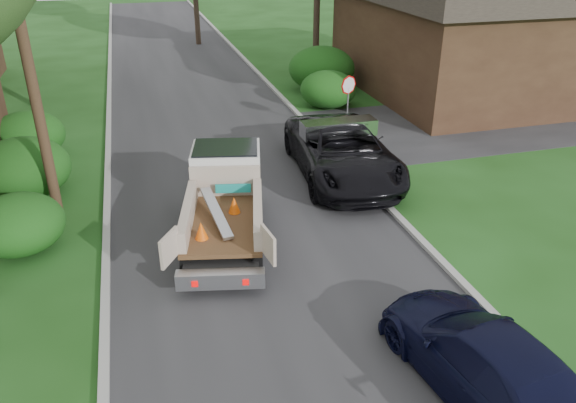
{
  "coord_description": "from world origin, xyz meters",
  "views": [
    {
      "loc": [
        -2.91,
        -11.15,
        7.75
      ],
      "look_at": [
        0.65,
        1.54,
        1.2
      ],
      "focal_mm": 35.0,
      "sensor_mm": 36.0,
      "label": 1
    }
  ],
  "objects_px": {
    "utility_pole": "(23,35)",
    "navy_suv": "(486,361)",
    "stop_sign": "(348,93)",
    "house_right": "(461,27)",
    "flatbed_truck": "(225,191)",
    "black_pickup": "(342,151)"
  },
  "relations": [
    {
      "from": "stop_sign",
      "to": "black_pickup",
      "type": "relative_size",
      "value": 0.38
    },
    {
      "from": "navy_suv",
      "to": "black_pickup",
      "type": "bearing_deg",
      "value": -102.71
    },
    {
      "from": "stop_sign",
      "to": "utility_pole",
      "type": "distance_m",
      "value": 11.91
    },
    {
      "from": "utility_pole",
      "to": "flatbed_truck",
      "type": "height_order",
      "value": "utility_pole"
    },
    {
      "from": "stop_sign",
      "to": "house_right",
      "type": "xyz_separation_m",
      "value": [
        7.8,
        5.0,
        1.38
      ]
    },
    {
      "from": "stop_sign",
      "to": "navy_suv",
      "type": "bearing_deg",
      "value": -100.76
    },
    {
      "from": "utility_pole",
      "to": "house_right",
      "type": "height_order",
      "value": "utility_pole"
    },
    {
      "from": "navy_suv",
      "to": "flatbed_truck",
      "type": "bearing_deg",
      "value": -72.54
    },
    {
      "from": "flatbed_truck",
      "to": "black_pickup",
      "type": "xyz_separation_m",
      "value": [
        4.39,
        2.5,
        -0.22
      ]
    },
    {
      "from": "flatbed_truck",
      "to": "black_pickup",
      "type": "relative_size",
      "value": 0.89
    },
    {
      "from": "stop_sign",
      "to": "navy_suv",
      "type": "relative_size",
      "value": 0.5
    },
    {
      "from": "utility_pole",
      "to": "navy_suv",
      "type": "bearing_deg",
      "value": -50.08
    },
    {
      "from": "utility_pole",
      "to": "black_pickup",
      "type": "bearing_deg",
      "value": 1.97
    },
    {
      "from": "house_right",
      "to": "flatbed_truck",
      "type": "height_order",
      "value": "house_right"
    },
    {
      "from": "utility_pole",
      "to": "flatbed_truck",
      "type": "xyz_separation_m",
      "value": [
        4.69,
        -2.19,
        -4.06
      ]
    },
    {
      "from": "stop_sign",
      "to": "navy_suv",
      "type": "height_order",
      "value": "stop_sign"
    },
    {
      "from": "house_right",
      "to": "utility_pole",
      "type": "bearing_deg",
      "value": -153.99
    },
    {
      "from": "stop_sign",
      "to": "house_right",
      "type": "bearing_deg",
      "value": 32.66
    },
    {
      "from": "house_right",
      "to": "navy_suv",
      "type": "bearing_deg",
      "value": -119.11
    },
    {
      "from": "flatbed_truck",
      "to": "black_pickup",
      "type": "bearing_deg",
      "value": 42.07
    },
    {
      "from": "house_right",
      "to": "flatbed_truck",
      "type": "relative_size",
      "value": 2.26
    },
    {
      "from": "stop_sign",
      "to": "navy_suv",
      "type": "xyz_separation_m",
      "value": [
        -2.6,
        -13.68,
        -1.06
      ]
    }
  ]
}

